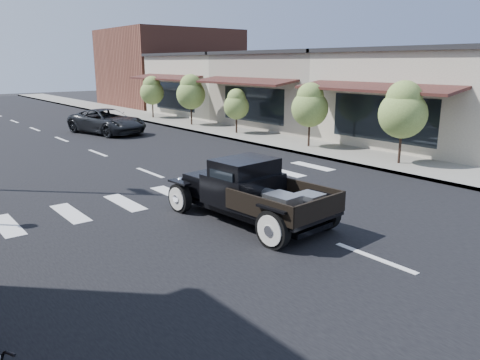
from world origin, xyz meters
TOP-DOWN VIEW (x-y plane):
  - ground at (0.00, 0.00)m, footprint 120.00×120.00m
  - road at (0.00, 15.00)m, footprint 14.00×80.00m
  - road_markings at (0.00, 10.00)m, footprint 12.00×60.00m
  - sidewalk_right at (8.50, 15.00)m, footprint 3.00×80.00m
  - storefront_near at (15.00, 4.00)m, footprint 10.00×9.00m
  - storefront_mid at (15.00, 13.00)m, footprint 10.00×9.00m
  - storefront_far at (15.00, 22.00)m, footprint 10.00×9.00m
  - far_building_right at (15.50, 32.00)m, footprint 11.00×10.00m
  - small_tree_a at (8.30, 1.91)m, footprint 1.86×1.86m
  - small_tree_b at (8.30, 6.79)m, footprint 1.72×1.72m
  - small_tree_c at (8.30, 12.38)m, footprint 1.43×1.43m
  - small_tree_d at (8.30, 17.07)m, footprint 1.83×1.83m
  - small_tree_e at (8.30, 22.25)m, footprint 1.70×1.70m
  - hotrod_pickup at (-0.53, 0.47)m, footprint 2.62×4.97m
  - second_car at (2.83, 17.51)m, footprint 3.46×5.48m

SIDE VIEW (x-z plane):
  - ground at x=0.00m, z-range 0.00..0.00m
  - road_markings at x=0.00m, z-range -0.03..0.03m
  - road at x=0.00m, z-range 0.00..0.02m
  - sidewalk_right at x=8.50m, z-range 0.00..0.15m
  - second_car at x=2.83m, z-range 0.00..1.41m
  - hotrod_pickup at x=-0.53m, z-range 0.00..1.67m
  - small_tree_c at x=8.30m, z-range 0.15..2.53m
  - small_tree_e at x=8.30m, z-range 0.15..2.98m
  - small_tree_b at x=8.30m, z-range 0.15..3.02m
  - small_tree_d at x=8.30m, z-range 0.15..3.20m
  - small_tree_a at x=8.30m, z-range 0.15..3.25m
  - storefront_near at x=15.00m, z-range 0.00..4.50m
  - storefront_mid at x=15.00m, z-range 0.00..4.50m
  - storefront_far at x=15.00m, z-range 0.00..4.50m
  - far_building_right at x=15.50m, z-range 0.00..7.00m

